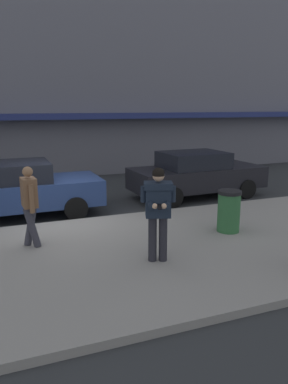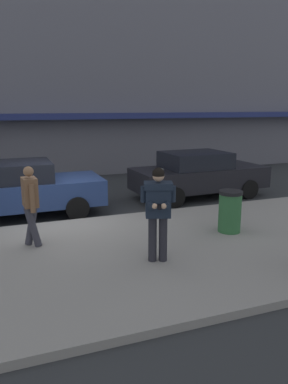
{
  "view_description": "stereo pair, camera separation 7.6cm",
  "coord_description": "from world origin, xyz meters",
  "px_view_note": "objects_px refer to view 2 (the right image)",
  "views": [
    {
      "loc": [
        -1.19,
        -9.57,
        3.04
      ],
      "look_at": [
        1.23,
        -3.35,
        1.49
      ],
      "focal_mm": 35.0,
      "sensor_mm": 36.0,
      "label": 1
    },
    {
      "loc": [
        -1.11,
        -9.59,
        3.04
      ],
      "look_at": [
        1.23,
        -3.35,
        1.49
      ],
      "focal_mm": 35.0,
      "sensor_mm": 36.0,
      "label": 2
    }
  ],
  "objects_px": {
    "parked_sedan_far": "(198,174)",
    "trash_bin": "(230,211)",
    "parked_sedan_mid": "(18,189)",
    "man_texting_on_phone": "(158,205)",
    "pedestrian_dark_coat": "(30,201)",
    "parking_meter": "(160,185)"
  },
  "relations": [
    {
      "from": "parked_sedan_far",
      "to": "trash_bin",
      "type": "distance_m",
      "value": 3.96
    },
    {
      "from": "parked_sedan_mid",
      "to": "man_texting_on_phone",
      "type": "distance_m",
      "value": 5.06
    },
    {
      "from": "pedestrian_dark_coat",
      "to": "parked_sedan_mid",
      "type": "bearing_deg",
      "value": 92.83
    },
    {
      "from": "parked_sedan_mid",
      "to": "parked_sedan_far",
      "type": "distance_m",
      "value": 5.76
    },
    {
      "from": "parked_sedan_mid",
      "to": "trash_bin",
      "type": "distance_m",
      "value": 5.72
    },
    {
      "from": "man_texting_on_phone",
      "to": "pedestrian_dark_coat",
      "type": "xyz_separation_m",
      "value": [
        -2.16,
        1.67,
        -0.14
      ]
    },
    {
      "from": "parked_sedan_mid",
      "to": "trash_bin",
      "type": "bearing_deg",
      "value": -37.6
    },
    {
      "from": "parked_sedan_far",
      "to": "pedestrian_dark_coat",
      "type": "bearing_deg",
      "value": -151.19
    },
    {
      "from": "parked_sedan_mid",
      "to": "parked_sedan_far",
      "type": "bearing_deg",
      "value": 2.77
    },
    {
      "from": "parking_meter",
      "to": "man_texting_on_phone",
      "type": "bearing_deg",
      "value": -113.59
    },
    {
      "from": "pedestrian_dark_coat",
      "to": "trash_bin",
      "type": "distance_m",
      "value": 4.47
    },
    {
      "from": "parked_sedan_mid",
      "to": "parked_sedan_far",
      "type": "height_order",
      "value": "same"
    },
    {
      "from": "pedestrian_dark_coat",
      "to": "parking_meter",
      "type": "relative_size",
      "value": 1.34
    },
    {
      "from": "parked_sedan_far",
      "to": "pedestrian_dark_coat",
      "type": "height_order",
      "value": "pedestrian_dark_coat"
    },
    {
      "from": "man_texting_on_phone",
      "to": "parking_meter",
      "type": "xyz_separation_m",
      "value": [
        1.24,
        2.84,
        -0.28
      ]
    },
    {
      "from": "pedestrian_dark_coat",
      "to": "trash_bin",
      "type": "bearing_deg",
      "value": -8.8
    },
    {
      "from": "parked_sedan_far",
      "to": "parked_sedan_mid",
      "type": "bearing_deg",
      "value": -177.23
    },
    {
      "from": "parked_sedan_far",
      "to": "trash_bin",
      "type": "height_order",
      "value": "parked_sedan_far"
    },
    {
      "from": "parked_sedan_mid",
      "to": "pedestrian_dark_coat",
      "type": "height_order",
      "value": "pedestrian_dark_coat"
    },
    {
      "from": "parked_sedan_far",
      "to": "man_texting_on_phone",
      "type": "distance_m",
      "value": 5.9
    },
    {
      "from": "parked_sedan_far",
      "to": "trash_bin",
      "type": "xyz_separation_m",
      "value": [
        -1.22,
        -3.77,
        -0.16
      ]
    },
    {
      "from": "man_texting_on_phone",
      "to": "pedestrian_dark_coat",
      "type": "relative_size",
      "value": 1.06
    }
  ]
}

